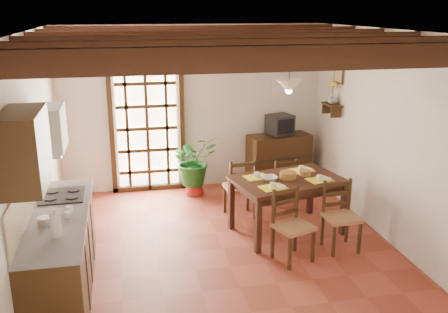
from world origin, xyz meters
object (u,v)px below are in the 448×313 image
object	(u,v)px
chair_far_left	(240,198)
chair_far_right	(282,193)
chair_near_right	(340,229)
crt_tv	(280,125)
pendant_lamp	(289,85)
dining_table	(287,185)
sideboard	(279,160)
kitchen_counter	(61,251)
potted_plant	(194,162)
chair_near_left	(292,239)

from	to	relation	value
chair_far_left	chair_far_right	bearing A→B (deg)	-170.45
chair_near_right	crt_tv	distance (m)	2.66
chair_near_right	pendant_lamp	xyz separation A→B (m)	(-0.52, 0.75, 1.79)
crt_tv	pendant_lamp	distance (m)	2.08
pendant_lamp	dining_table	bearing A→B (deg)	-90.00
dining_table	sideboard	world-z (taller)	sideboard
kitchen_counter	chair_far_right	size ratio (longest dim) A/B	2.65
kitchen_counter	crt_tv	world-z (taller)	kitchen_counter
kitchen_counter	chair_far_right	world-z (taller)	kitchen_counter
chair_near_right	sideboard	world-z (taller)	sideboard
chair_far_left	potted_plant	distance (m)	1.23
sideboard	potted_plant	size ratio (longest dim) A/B	0.49
chair_far_right	chair_near_left	bearing A→B (deg)	72.23
crt_tv	potted_plant	world-z (taller)	potted_plant
potted_plant	pendant_lamp	size ratio (longest dim) A/B	2.60
chair_near_right	chair_far_left	world-z (taller)	chair_far_left
dining_table	crt_tv	size ratio (longest dim) A/B	3.33
chair_near_left	chair_far_left	world-z (taller)	chair_far_left
chair_far_right	potted_plant	world-z (taller)	potted_plant
chair_near_left	chair_far_left	size ratio (longest dim) A/B	0.99
kitchen_counter	pendant_lamp	distance (m)	3.51
sideboard	pendant_lamp	bearing A→B (deg)	-113.43
chair_far_right	pendant_lamp	xyz separation A→B (m)	(-0.19, -0.71, 1.81)
kitchen_counter	sideboard	size ratio (longest dim) A/B	2.08
chair_near_right	sideboard	size ratio (longest dim) A/B	0.85
chair_near_left	potted_plant	distance (m)	2.68
kitchen_counter	chair_far_right	xyz separation A→B (m)	(3.14, 1.75, -0.21)
chair_near_left	chair_near_right	size ratio (longest dim) A/B	1.01
kitchen_counter	dining_table	world-z (taller)	kitchen_counter
chair_far_left	sideboard	bearing A→B (deg)	-132.11
chair_near_right	crt_tv	bearing A→B (deg)	88.21
kitchen_counter	crt_tv	bearing A→B (deg)	39.44
chair_near_left	chair_far_right	size ratio (longest dim) A/B	1.09
chair_near_right	potted_plant	bearing A→B (deg)	121.00
crt_tv	sideboard	bearing A→B (deg)	72.64
chair_far_left	chair_far_right	distance (m)	0.73
dining_table	chair_far_right	xyz separation A→B (m)	(0.19, 0.81, -0.43)
dining_table	sideboard	bearing A→B (deg)	63.21
crt_tv	potted_plant	size ratio (longest dim) A/B	0.22
potted_plant	chair_far_left	bearing A→B (deg)	-63.31
crt_tv	potted_plant	bearing A→B (deg)	168.52
chair_near_right	chair_far_right	size ratio (longest dim) A/B	1.08
chair_near_right	sideboard	xyz separation A→B (m)	(-0.04, 2.54, 0.17)
chair_near_left	chair_far_right	distance (m)	1.67
chair_near_left	chair_near_right	world-z (taller)	chair_near_left
kitchen_counter	crt_tv	size ratio (longest dim) A/B	4.59
chair_near_right	chair_near_left	bearing A→B (deg)	-170.25
chair_far_left	pendant_lamp	bearing A→B (deg)	130.36
kitchen_counter	sideboard	bearing A→B (deg)	39.49
chair_far_right	sideboard	xyz separation A→B (m)	(0.29, 1.07, 0.19)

